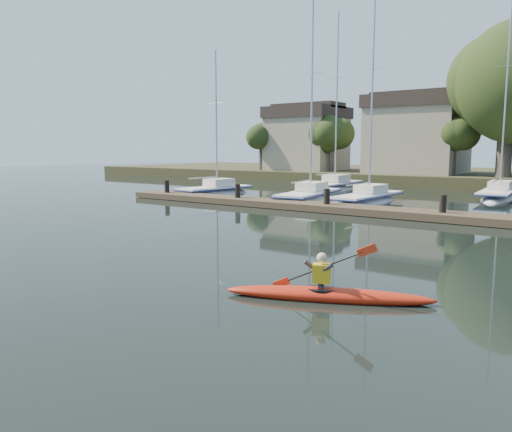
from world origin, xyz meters
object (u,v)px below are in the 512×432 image
Objects in this scene: kayak at (327,292)px; dock at (380,211)px; sailboat_2 at (367,206)px; sailboat_0 at (215,197)px; sailboat_6 at (498,201)px; sailboat_1 at (309,204)px; sailboat_5 at (333,192)px.

dock is (-4.37, 14.08, 0.03)m from kayak.
sailboat_2 is (-2.84, 5.02, -0.38)m from dock.
sailboat_6 is at bearing 34.89° from sailboat_0.
sailboat_1 is at bearing -139.23° from sailboat_6.
kayak is 20.41m from sailboat_2.
kayak is at bearing -90.48° from sailboat_6.
sailboat_6 reaches higher than dock.
sailboat_1 is (-6.34, 3.99, -0.39)m from dock.
sailboat_0 is at bearing 165.02° from dock.
sailboat_1 is (7.60, 0.26, -0.00)m from sailboat_0.
sailboat_5 is at bearing 125.56° from dock.
dock is 2.99× the size of sailboat_0.
dock is at bearing -8.82° from sailboat_0.
sailboat_6 is (5.97, 8.08, -0.00)m from sailboat_2.
sailboat_1 is 0.91× the size of sailboat_5.
sailboat_1 is at bearing 147.84° from dock.
kayak is 27.20m from sailboat_6.
sailboat_5 is (-2.51, 8.40, -0.00)m from sailboat_1.
sailboat_0 is 7.60m from sailboat_1.
sailboat_5 reaches higher than sailboat_2.
sailboat_6 reaches higher than sailboat_2.
sailboat_2 is at bearing 8.08° from sailboat_1.
sailboat_5 is 1.01× the size of sailboat_6.
sailboat_0 is 0.75× the size of sailboat_5.
sailboat_2 is 0.91× the size of sailboat_5.
sailboat_2 is at bearing 86.45° from kayak.
sailboat_6 is (-1.23, 27.17, -0.35)m from kayak.
sailboat_6 is at bearing 68.37° from kayak.
sailboat_2 is 9.51m from sailboat_5.
dock is 2.28× the size of sailboat_6.
kayak is at bearing -67.42° from sailboat_2.
sailboat_5 is 12.01m from sailboat_6.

